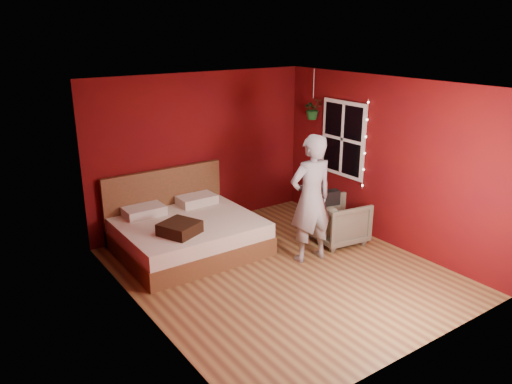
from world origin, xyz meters
name	(u,v)px	position (x,y,z in m)	size (l,w,h in m)	color
floor	(281,271)	(0.00, 0.00, 0.00)	(4.50, 4.50, 0.00)	olive
room_walls	(283,156)	(0.00, 0.00, 1.68)	(4.04, 4.54, 2.62)	#5E0C09
window	(343,139)	(1.97, 0.90, 1.50)	(0.05, 0.97, 1.27)	white
fairy_lights	(365,145)	(1.94, 0.38, 1.50)	(0.04, 0.04, 1.45)	silver
bed	(186,232)	(-0.75, 1.43, 0.29)	(2.04, 1.74, 1.12)	brown
person	(311,199)	(0.58, 0.09, 0.94)	(0.69, 0.45, 1.89)	gray
armchair	(339,221)	(1.37, 0.30, 0.35)	(0.76, 0.78, 0.71)	#656450
handbag	(329,198)	(1.09, 0.25, 0.82)	(0.31, 0.15, 0.22)	black
throw_pillow	(180,228)	(-1.09, 0.95, 0.60)	(0.48, 0.48, 0.17)	black
hanging_plant	(313,109)	(1.88, 1.59, 1.92)	(0.39, 0.35, 0.86)	silver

